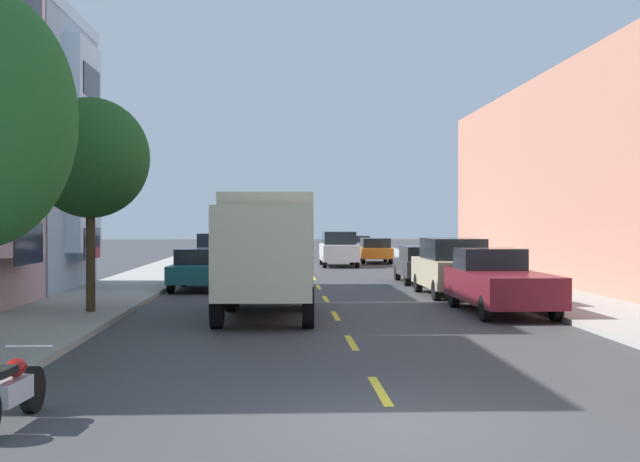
# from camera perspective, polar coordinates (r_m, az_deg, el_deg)

# --- Properties ---
(ground_plane) EXTENTS (160.00, 160.00, 0.00)m
(ground_plane) POSITION_cam_1_polar(r_m,az_deg,el_deg) (40.63, -0.61, -2.88)
(ground_plane) COLOR #38383A
(sidewalk_left) EXTENTS (3.20, 120.00, 0.14)m
(sidewalk_left) POSITION_cam_1_polar(r_m,az_deg,el_deg) (39.01, -10.99, -2.93)
(sidewalk_left) COLOR #99968E
(sidewalk_left) RESTS_ON ground_plane
(sidewalk_right) EXTENTS (3.20, 120.00, 0.14)m
(sidewalk_right) POSITION_cam_1_polar(r_m,az_deg,el_deg) (39.54, 9.85, -2.88)
(sidewalk_right) COLOR #99968E
(sidewalk_right) RESTS_ON ground_plane
(lane_centerline_dashes) EXTENTS (0.14, 47.20, 0.01)m
(lane_centerline_dashes) POSITION_cam_1_polar(r_m,az_deg,el_deg) (35.15, -0.28, -3.42)
(lane_centerline_dashes) COLOR yellow
(lane_centerline_dashes) RESTS_ON ground_plane
(street_tree_second) EXTENTS (3.07, 3.07, 5.58)m
(street_tree_second) POSITION_cam_1_polar(r_m,az_deg,el_deg) (23.19, -15.01, 4.69)
(street_tree_second) COLOR #47331E
(street_tree_second) RESTS_ON sidewalk_left
(delivery_box_truck) EXTENTS (2.58, 7.15, 3.22)m
(delivery_box_truck) POSITION_cam_1_polar(r_m,az_deg,el_deg) (22.82, -3.50, -0.98)
(delivery_box_truck) COLOR beige
(delivery_box_truck) RESTS_ON ground_plane
(parked_pickup_burgundy) EXTENTS (2.08, 5.33, 1.73)m
(parked_pickup_burgundy) POSITION_cam_1_polar(r_m,az_deg,el_deg) (23.87, 11.81, -3.37)
(parked_pickup_burgundy) COLOR maroon
(parked_pickup_burgundy) RESTS_ON ground_plane
(parked_suv_champagne) EXTENTS (2.03, 4.83, 1.93)m
(parked_suv_champagne) POSITION_cam_1_polar(r_m,az_deg,el_deg) (29.00, 8.79, -2.34)
(parked_suv_champagne) COLOR tan
(parked_suv_champagne) RESTS_ON ground_plane
(parked_sedan_silver) EXTENTS (1.86, 4.52, 1.43)m
(parked_sedan_silver) POSITION_cam_1_polar(r_m,az_deg,el_deg) (64.30, 2.50, -0.92)
(parked_sedan_silver) COLOR #B2B5BA
(parked_sedan_silver) RESTS_ON ground_plane
(parked_wagon_teal) EXTENTS (1.95, 4.75, 1.50)m
(parked_wagon_teal) POSITION_cam_1_polar(r_m,az_deg,el_deg) (31.78, -7.96, -2.41)
(parked_wagon_teal) COLOR #195B60
(parked_wagon_teal) RESTS_ON ground_plane
(parked_wagon_orange) EXTENTS (1.95, 4.75, 1.50)m
(parked_wagon_orange) POSITION_cam_1_polar(r_m,az_deg,el_deg) (51.53, 3.66, -1.24)
(parked_wagon_orange) COLOR orange
(parked_wagon_orange) RESTS_ON ground_plane
(parked_suv_navy) EXTENTS (2.03, 4.83, 1.93)m
(parked_suv_navy) POSITION_cam_1_polar(r_m,az_deg,el_deg) (41.02, -6.78, -1.47)
(parked_suv_navy) COLOR navy
(parked_suv_navy) RESTS_ON ground_plane
(parked_wagon_charcoal) EXTENTS (1.91, 4.73, 1.50)m
(parked_wagon_charcoal) POSITION_cam_1_polar(r_m,az_deg,el_deg) (34.90, 6.81, -2.14)
(parked_wagon_charcoal) COLOR #333338
(parked_wagon_charcoal) RESTS_ON ground_plane
(parked_suv_black) EXTENTS (1.96, 4.80, 1.93)m
(parked_suv_black) POSITION_cam_1_polar(r_m,az_deg,el_deg) (61.10, -5.25, -0.78)
(parked_suv_black) COLOR black
(parked_suv_black) RESTS_ON ground_plane
(parked_pickup_red) EXTENTS (2.14, 5.35, 1.73)m
(parked_pickup_red) POSITION_cam_1_polar(r_m,az_deg,el_deg) (47.51, -6.13, -1.38)
(parked_pickup_red) COLOR #AD1E1E
(parked_pickup_red) RESTS_ON ground_plane
(moving_white_sedan) EXTENTS (1.95, 4.80, 1.93)m
(moving_white_sedan) POSITION_cam_1_polar(r_m,az_deg,el_deg) (47.62, 1.25, -1.18)
(moving_white_sedan) COLOR silver
(moving_white_sedan) RESTS_ON ground_plane
(parked_motorcycle) EXTENTS (0.62, 2.05, 0.90)m
(parked_motorcycle) POSITION_cam_1_polar(r_m,az_deg,el_deg) (11.28, -19.85, -10.02)
(parked_motorcycle) COLOR black
(parked_motorcycle) RESTS_ON ground_plane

